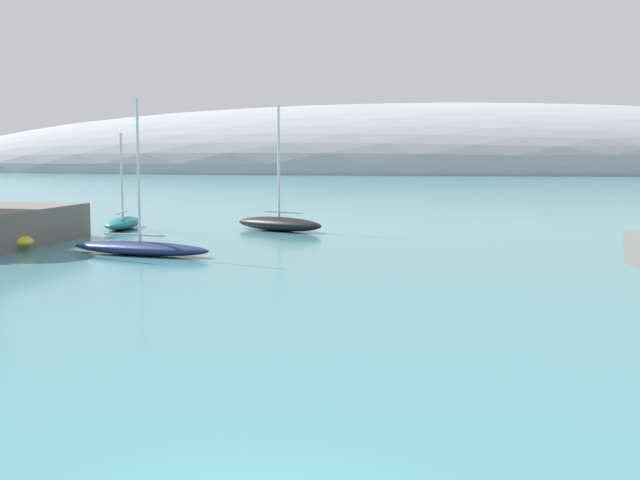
% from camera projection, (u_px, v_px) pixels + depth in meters
% --- Properties ---
extents(distant_ridge, '(317.59, 84.60, 39.99)m').
position_uv_depth(distant_ridge, '(420.00, 172.00, 237.94)').
color(distant_ridge, '#999EA8').
rests_on(distant_ridge, ground).
extents(sailboat_navy_near_shore, '(8.48, 3.43, 8.32)m').
position_uv_depth(sailboat_navy_near_shore, '(140.00, 247.00, 43.19)').
color(sailboat_navy_near_shore, navy).
rests_on(sailboat_navy_near_shore, water).
extents(sailboat_teal_mid_mooring, '(2.89, 6.35, 6.86)m').
position_uv_depth(sailboat_teal_mid_mooring, '(123.00, 222.00, 58.19)').
color(sailboat_teal_mid_mooring, '#1E6B70').
rests_on(sailboat_teal_mid_mooring, water).
extents(sailboat_black_outer_mooring, '(7.53, 5.35, 8.76)m').
position_uv_depth(sailboat_black_outer_mooring, '(279.00, 223.00, 56.81)').
color(sailboat_black_outer_mooring, black).
rests_on(sailboat_black_outer_mooring, water).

